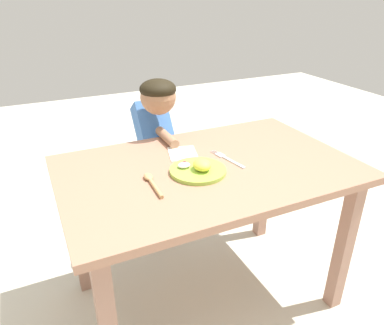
{
  "coord_description": "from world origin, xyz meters",
  "views": [
    {
      "loc": [
        -0.66,
        -1.24,
        1.44
      ],
      "look_at": [
        -0.07,
        0.02,
        0.76
      ],
      "focal_mm": 34.2,
      "sensor_mm": 36.0,
      "label": 1
    }
  ],
  "objects": [
    {
      "name": "napkin",
      "position": [
        -0.05,
        0.16,
        0.74
      ],
      "size": [
        0.16,
        0.18,
        0.0
      ],
      "primitive_type": "cube",
      "rotation": [
        0.0,
        0.0,
        -0.27
      ],
      "color": "white",
      "rests_on": "dining_table"
    },
    {
      "name": "person",
      "position": [
        -0.06,
        0.53,
        0.59
      ],
      "size": [
        0.18,
        0.45,
        1.03
      ],
      "rotation": [
        0.0,
        0.0,
        3.14
      ],
      "color": "#495058",
      "rests_on": "ground_plane"
    },
    {
      "name": "fork",
      "position": [
        0.1,
        0.02,
        0.74
      ],
      "size": [
        0.06,
        0.22,
        0.01
      ],
      "rotation": [
        0.0,
        0.0,
        1.75
      ],
      "color": "silver",
      "rests_on": "dining_table"
    },
    {
      "name": "plate",
      "position": [
        -0.07,
        -0.04,
        0.76
      ],
      "size": [
        0.23,
        0.23,
        0.06
      ],
      "color": "#94BE42",
      "rests_on": "dining_table"
    },
    {
      "name": "ground_plane",
      "position": [
        0.0,
        0.0,
        0.0
      ],
      "size": [
        8.0,
        8.0,
        0.0
      ],
      "primitive_type": "plane",
      "color": "beige"
    },
    {
      "name": "dining_table",
      "position": [
        0.0,
        0.0,
        0.64
      ],
      "size": [
        1.25,
        0.79,
        0.74
      ],
      "color": "#A06F56",
      "rests_on": "ground_plane"
    },
    {
      "name": "spoon",
      "position": [
        -0.27,
        -0.05,
        0.75
      ],
      "size": [
        0.04,
        0.2,
        0.02
      ],
      "rotation": [
        0.0,
        0.0,
        1.54
      ],
      "color": "tan",
      "rests_on": "dining_table"
    }
  ]
}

